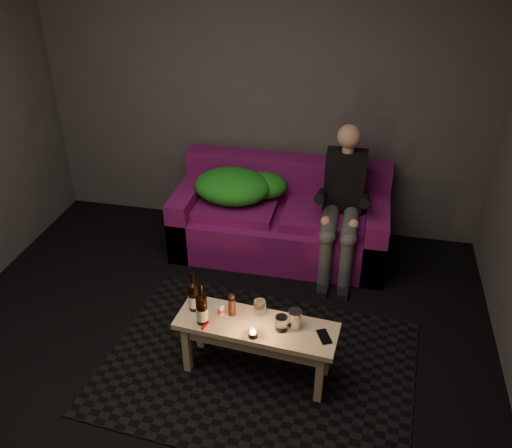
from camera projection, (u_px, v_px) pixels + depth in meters
The scene contains 17 objects.
floor at pixel (191, 395), 3.48m from camera, with size 4.50×4.50×0.00m, color black.
room at pixel (199, 127), 3.03m from camera, with size 4.50×4.50×4.50m.
rug at pixel (258, 366), 3.69m from camera, with size 2.07×1.51×0.01m, color black.
sofa at pixel (281, 221), 4.81m from camera, with size 1.83×0.82×0.79m.
green_blanket at pixel (238, 186), 4.71m from camera, with size 0.81×0.55×0.27m.
person at pixel (343, 200), 4.41m from camera, with size 0.33×0.76×1.22m.
coffee_table at pixel (256, 333), 3.47m from camera, with size 1.06×0.41×0.42m.
beer_bottle_a at pixel (194, 296), 3.51m from camera, with size 0.07×0.07×0.29m.
beer_bottle_b at pixel (202, 309), 3.39m from camera, with size 0.08×0.08×0.30m.
salt_shaker at pixel (221, 309), 3.49m from camera, with size 0.04×0.04×0.08m, color silver.
pepper_mill at pixel (232, 307), 3.48m from camera, with size 0.05×0.05×0.13m, color black.
tumbler_back at pixel (260, 307), 3.50m from camera, with size 0.08×0.08×0.10m, color white.
tealight at pixel (253, 333), 3.32m from camera, with size 0.07×0.07×0.05m.
tumbler_front at pixel (281, 323), 3.37m from camera, with size 0.08×0.08×0.10m, color white.
steel_cup at pixel (295, 319), 3.39m from camera, with size 0.09×0.09×0.12m, color #ACAEB3.
smartphone at pixel (324, 337), 3.33m from camera, with size 0.06×0.13×0.01m, color black.
red_lighter at pixel (205, 326), 3.41m from camera, with size 0.02×0.07×0.01m, color red.
Camera 1 is at (0.91, -2.27, 2.74)m, focal length 38.00 mm.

